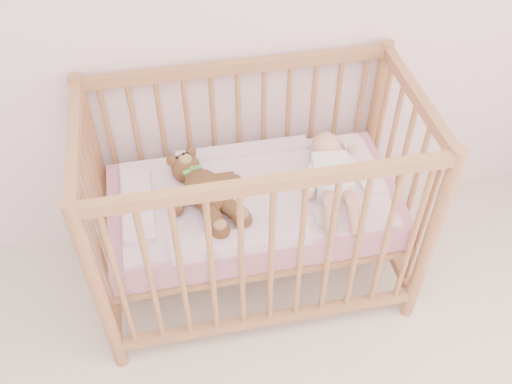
{
  "coord_description": "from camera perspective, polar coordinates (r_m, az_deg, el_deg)",
  "views": [
    {
      "loc": [
        -0.14,
        -0.05,
        2.27
      ],
      "look_at": [
        0.17,
        1.55,
        0.62
      ],
      "focal_mm": 40.0,
      "sensor_mm": 36.0,
      "label": 1
    }
  ],
  "objects": [
    {
      "name": "crib",
      "position": [
        2.44,
        -0.23,
        -1.15
      ],
      "size": [
        1.36,
        0.76,
        1.0
      ],
      "primitive_type": null,
      "color": "#B8764E",
      "rests_on": "floor"
    },
    {
      "name": "teddy_bear",
      "position": [
        2.3,
        -5.04,
        0.27
      ],
      "size": [
        0.51,
        0.59,
        0.14
      ],
      "primitive_type": null,
      "rotation": [
        0.0,
        0.0,
        0.39
      ],
      "color": "brown",
      "rests_on": "blanket"
    },
    {
      "name": "baby",
      "position": [
        2.4,
        7.64,
        1.84
      ],
      "size": [
        0.35,
        0.61,
        0.14
      ],
      "primitive_type": null,
      "rotation": [
        0.0,
        0.0,
        -0.12
      ],
      "color": "white",
      "rests_on": "blanket"
    },
    {
      "name": "mattress",
      "position": [
        2.45,
        -0.23,
        -1.39
      ],
      "size": [
        1.22,
        0.62,
        0.13
      ],
      "primitive_type": "cube",
      "color": "pink",
      "rests_on": "crib"
    },
    {
      "name": "blanket",
      "position": [
        2.4,
        -0.23,
        -0.17
      ],
      "size": [
        1.1,
        0.58,
        0.06
      ],
      "primitive_type": null,
      "color": "#E09AB8",
      "rests_on": "mattress"
    }
  ]
}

